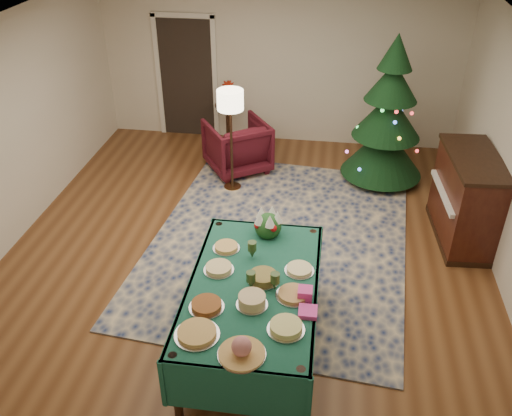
# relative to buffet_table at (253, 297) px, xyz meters

# --- Properties ---
(room_shell) EXTENTS (7.00, 7.00, 7.00)m
(room_shell) POSITION_rel_buffet_table_xyz_m (-0.32, 1.52, 0.69)
(room_shell) COLOR #593319
(room_shell) RESTS_ON ground
(doorway) EXTENTS (1.08, 0.04, 2.16)m
(doorway) POSITION_rel_buffet_table_xyz_m (-1.92, 5.00, 0.44)
(doorway) COLOR black
(doorway) RESTS_ON ground
(rug) EXTENTS (3.57, 4.47, 0.02)m
(rug) POSITION_rel_buffet_table_xyz_m (0.06, 1.89, -0.65)
(rug) COLOR navy
(rug) RESTS_ON ground
(buffet_table) EXTENTS (1.25, 2.12, 0.82)m
(buffet_table) POSITION_rel_buffet_table_xyz_m (0.00, 0.00, 0.00)
(buffet_table) COLOR black
(buffet_table) RESTS_ON ground
(platter_0) EXTENTS (0.38, 0.38, 0.05)m
(platter_0) POSITION_rel_buffet_table_xyz_m (-0.36, -0.72, 0.19)
(platter_0) COLOR silver
(platter_0) RESTS_ON buffet_table
(platter_1) EXTENTS (0.39, 0.39, 0.18)m
(platter_1) POSITION_rel_buffet_table_xyz_m (0.04, -0.88, 0.23)
(platter_1) COLOR silver
(platter_1) RESTS_ON buffet_table
(platter_2) EXTENTS (0.32, 0.32, 0.07)m
(platter_2) POSITION_rel_buffet_table_xyz_m (0.36, -0.55, 0.20)
(platter_2) COLOR silver
(platter_2) RESTS_ON buffet_table
(platter_3) EXTENTS (0.32, 0.32, 0.06)m
(platter_3) POSITION_rel_buffet_table_xyz_m (-0.36, -0.38, 0.19)
(platter_3) COLOR silver
(platter_3) RESTS_ON buffet_table
(platter_4) EXTENTS (0.29, 0.29, 0.11)m
(platter_4) POSITION_rel_buffet_table_xyz_m (0.03, -0.29, 0.22)
(platter_4) COLOR silver
(platter_4) RESTS_ON buffet_table
(platter_5) EXTENTS (0.32, 0.32, 0.05)m
(platter_5) POSITION_rel_buffet_table_xyz_m (0.39, -0.12, 0.18)
(platter_5) COLOR silver
(platter_5) RESTS_ON buffet_table
(platter_6) EXTENTS (0.30, 0.30, 0.06)m
(platter_6) POSITION_rel_buffet_table_xyz_m (-0.36, 0.15, 0.19)
(platter_6) COLOR silver
(platter_6) RESTS_ON buffet_table
(platter_7) EXTENTS (0.31, 0.31, 0.08)m
(platter_7) POSITION_rel_buffet_table_xyz_m (0.09, 0.06, 0.20)
(platter_7) COLOR silver
(platter_7) RESTS_ON buffet_table
(platter_8) EXTENTS (0.29, 0.29, 0.05)m
(platter_8) POSITION_rel_buffet_table_xyz_m (0.41, 0.25, 0.18)
(platter_8) COLOR silver
(platter_8) RESTS_ON buffet_table
(platter_9) EXTENTS (0.28, 0.28, 0.05)m
(platter_9) POSITION_rel_buffet_table_xyz_m (-0.35, 0.51, 0.18)
(platter_9) COLOR silver
(platter_9) RESTS_ON buffet_table
(goblet_0) EXTENTS (0.09, 0.09, 0.19)m
(goblet_0) POSITION_rel_buffet_table_xyz_m (-0.07, 0.40, 0.27)
(goblet_0) COLOR #2D471E
(goblet_0) RESTS_ON buffet_table
(goblet_1) EXTENTS (0.09, 0.09, 0.19)m
(goblet_1) POSITION_rel_buffet_table_xyz_m (0.21, -0.05, 0.27)
(goblet_1) COLOR #2D471E
(goblet_1) RESTS_ON buffet_table
(goblet_2) EXTENTS (0.09, 0.09, 0.19)m
(goblet_2) POSITION_rel_buffet_table_xyz_m (-0.01, -0.07, 0.27)
(goblet_2) COLOR #2D471E
(goblet_2) RESTS_ON buffet_table
(napkin_stack) EXTENTS (0.17, 0.17, 0.04)m
(napkin_stack) POSITION_rel_buffet_table_xyz_m (0.53, -0.32, 0.18)
(napkin_stack) COLOR #E840AE
(napkin_stack) RESTS_ON buffet_table
(gift_box) EXTENTS (0.13, 0.13, 0.11)m
(gift_box) POSITION_rel_buffet_table_xyz_m (0.49, -0.13, 0.22)
(gift_box) COLOR #EC41A4
(gift_box) RESTS_ON buffet_table
(centerpiece) EXTENTS (0.30, 0.30, 0.34)m
(centerpiece) POSITION_rel_buffet_table_xyz_m (0.03, 0.82, 0.31)
(centerpiece) COLOR #1E4C1E
(centerpiece) RESTS_ON buffet_table
(armchair) EXTENTS (1.18, 1.17, 0.90)m
(armchair) POSITION_rel_buffet_table_xyz_m (-0.82, 3.75, -0.21)
(armchair) COLOR #470F19
(armchair) RESTS_ON ground
(floor_lamp) EXTENTS (0.37, 0.37, 1.54)m
(floor_lamp) POSITION_rel_buffet_table_xyz_m (-0.80, 3.15, 0.65)
(floor_lamp) COLOR #A57F3F
(floor_lamp) RESTS_ON ground
(side_table) EXTENTS (0.43, 0.43, 0.77)m
(side_table) POSITION_rel_buffet_table_xyz_m (-1.12, 4.58, -0.28)
(side_table) COLOR black
(side_table) RESTS_ON ground
(potted_plant) EXTENTS (0.22, 0.39, 0.22)m
(potted_plant) POSITION_rel_buffet_table_xyz_m (-1.12, 4.58, 0.22)
(potted_plant) COLOR #A71F0B
(potted_plant) RESTS_ON side_table
(christmas_tree) EXTENTS (1.49, 1.49, 2.25)m
(christmas_tree) POSITION_rel_buffet_table_xyz_m (1.43, 3.77, 0.35)
(christmas_tree) COLOR black
(christmas_tree) RESTS_ON ground
(piano) EXTENTS (0.72, 1.39, 1.17)m
(piano) POSITION_rel_buffet_table_xyz_m (2.38, 2.31, -0.09)
(piano) COLOR black
(piano) RESTS_ON ground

